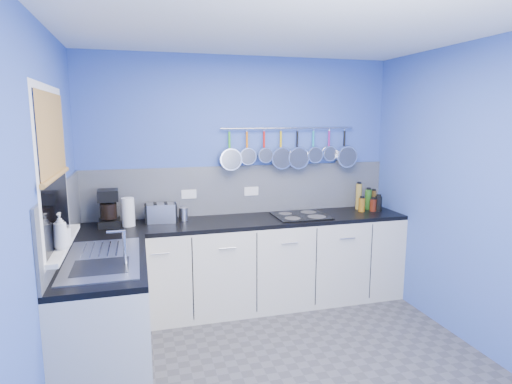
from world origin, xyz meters
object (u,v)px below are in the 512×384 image
coffee_maker (109,208)px  canister (184,214)px  toaster (161,213)px  hob (301,216)px  paper_towel (128,212)px  soap_bottle_a (60,231)px  soap_bottle_b (62,233)px

coffee_maker → canister: size_ratio=2.69×
coffee_maker → toaster: 0.47m
hob → coffee_maker: bearing=177.2°
coffee_maker → canister: coffee_maker is taller
toaster → canister: 0.22m
hob → canister: bearing=173.1°
paper_towel → toaster: paper_towel is taller
coffee_maker → hob: size_ratio=0.64×
toaster → hob: (1.38, -0.13, -0.08)m
soap_bottle_a → paper_towel: soap_bottle_a is taller
toaster → canister: size_ratio=2.20×
soap_bottle_a → coffee_maker: 1.18m
coffee_maker → soap_bottle_a: bearing=-102.6°
paper_towel → hob: paper_towel is taller
canister → hob: 1.18m
soap_bottle_a → canister: 1.52m
hob → toaster: bearing=174.7°
canister → toaster: bearing=-176.5°
soap_bottle_b → coffee_maker: coffee_maker is taller
soap_bottle_b → toaster: bearing=58.4°
soap_bottle_a → coffee_maker: soap_bottle_a is taller
paper_towel → soap_bottle_b: bearing=-110.5°
paper_towel → hob: size_ratio=0.50×
toaster → soap_bottle_a: bearing=-115.4°
soap_bottle_b → canister: size_ratio=1.36×
coffee_maker → soap_bottle_b: bearing=-103.3°
canister → hob: bearing=-6.9°
hob → paper_towel: bearing=178.0°
coffee_maker → canister: bearing=2.6°
soap_bottle_b → hob: (2.07, 0.99, -0.23)m
canister → paper_towel: bearing=-170.8°
soap_bottle_a → coffee_maker: (0.22, 1.15, -0.10)m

